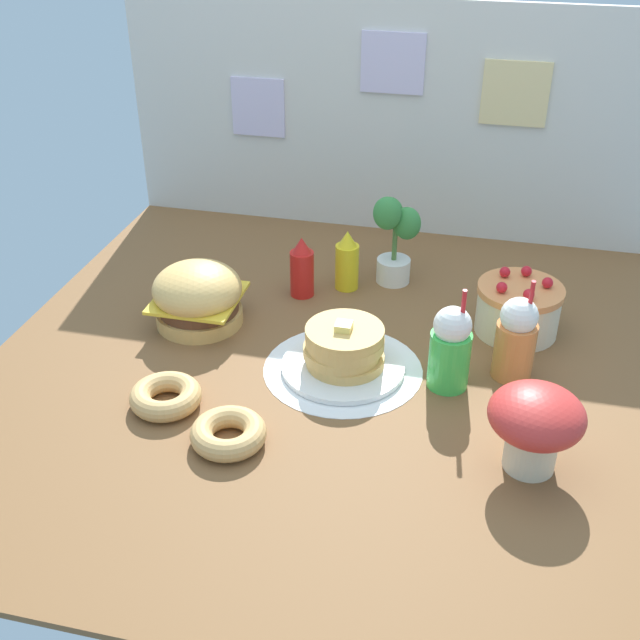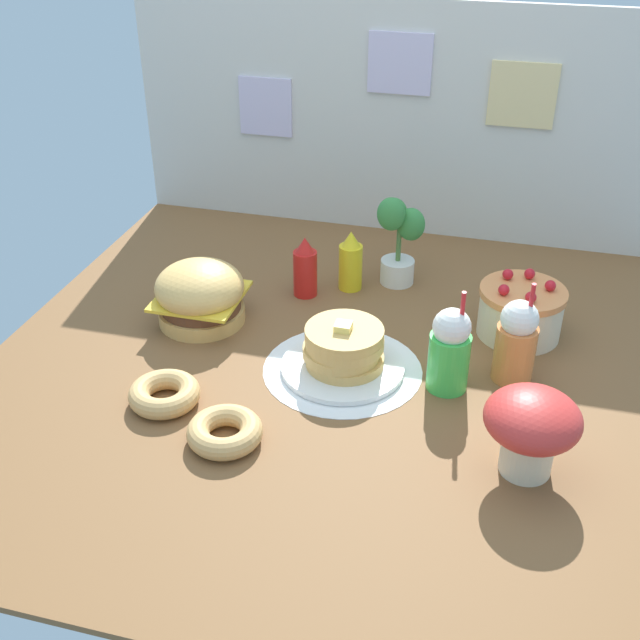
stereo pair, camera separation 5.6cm
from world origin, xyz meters
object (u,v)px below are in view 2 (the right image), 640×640
object	(u,v)px
potted_plant	(398,237)
burger	(200,294)
ketchup_bottle	(305,268)
donut_chocolate	(225,431)
orange_float_cup	(516,341)
pancake_stack	(343,352)
donut_pink_glaze	(164,393)
mustard_bottle	(351,262)
cream_soda_cup	(450,350)
mushroom_stool	(532,426)
layer_cake	(521,311)

from	to	relation	value
potted_plant	burger	bearing A→B (deg)	-143.13
ketchup_bottle	donut_chocolate	distance (m)	0.85
orange_float_cup	donut_chocolate	bearing A→B (deg)	-145.73
ketchup_bottle	potted_plant	distance (m)	0.36
burger	pancake_stack	bearing A→B (deg)	-16.75
pancake_stack	ketchup_bottle	bearing A→B (deg)	119.56
donut_pink_glaze	mustard_bottle	bearing A→B (deg)	65.78
pancake_stack	donut_pink_glaze	bearing A→B (deg)	-147.28
pancake_stack	cream_soda_cup	bearing A→B (deg)	-1.39
donut_pink_glaze	donut_chocolate	distance (m)	0.26
burger	potted_plant	distance (m)	0.75
pancake_stack	mushroom_stool	size ratio (longest dim) A/B	1.55
layer_cake	potted_plant	bearing A→B (deg)	150.93
layer_cake	orange_float_cup	world-z (taller)	orange_float_cup
layer_cake	donut_chocolate	size ratio (longest dim) A/B	1.34
mustard_bottle	orange_float_cup	world-z (taller)	orange_float_cup
pancake_stack	donut_pink_glaze	size ratio (longest dim) A/B	1.83
pancake_stack	mustard_bottle	bearing A→B (deg)	100.69
layer_cake	mustard_bottle	size ratio (longest dim) A/B	1.25
donut_chocolate	layer_cake	bearing A→B (deg)	45.69
layer_cake	donut_pink_glaze	world-z (taller)	layer_cake
donut_pink_glaze	potted_plant	size ratio (longest dim) A/B	0.61
burger	ketchup_bottle	xyz separation A→B (m)	(0.29, 0.27, 0.00)
mushroom_stool	layer_cake	bearing A→B (deg)	94.32
burger	mustard_bottle	size ratio (longest dim) A/B	1.33
layer_cake	cream_soda_cup	size ratio (longest dim) A/B	0.83
burger	mushroom_stool	size ratio (longest dim) A/B	1.21
ketchup_bottle	mushroom_stool	world-z (taller)	mushroom_stool
cream_soda_cup	donut_chocolate	world-z (taller)	cream_soda_cup
ketchup_bottle	burger	bearing A→B (deg)	-137.41
orange_float_cup	burger	bearing A→B (deg)	176.08
mustard_bottle	donut_pink_glaze	xyz separation A→B (m)	(-0.37, -0.82, -0.07)
pancake_stack	mushroom_stool	xyz separation A→B (m)	(0.57, -0.33, 0.08)
donut_chocolate	potted_plant	xyz separation A→B (m)	(0.29, 1.03, 0.15)
cream_soda_cup	donut_pink_glaze	size ratio (longest dim) A/B	1.61
cream_soda_cup	mustard_bottle	bearing A→B (deg)	128.56
burger	donut_pink_glaze	bearing A→B (deg)	-81.34
burger	donut_pink_glaze	world-z (taller)	burger
ketchup_bottle	donut_pink_glaze	xyz separation A→B (m)	(-0.22, -0.73, -0.07)
mustard_bottle	mushroom_stool	size ratio (longest dim) A/B	0.91
cream_soda_cup	potted_plant	world-z (taller)	potted_plant
mustard_bottle	orange_float_cup	xyz separation A→B (m)	(0.61, -0.43, 0.03)
cream_soda_cup	potted_plant	distance (m)	0.67
ketchup_bottle	donut_pink_glaze	size ratio (longest dim) A/B	1.08
layer_cake	orange_float_cup	bearing A→B (deg)	-91.40
orange_float_cup	potted_plant	bearing A→B (deg)	131.20
layer_cake	ketchup_bottle	world-z (taller)	ketchup_bottle
cream_soda_cup	mushroom_stool	xyz separation A→B (m)	(0.25, -0.32, 0.01)
burger	cream_soda_cup	xyz separation A→B (m)	(0.86, -0.17, 0.03)
potted_plant	pancake_stack	bearing A→B (deg)	-95.35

